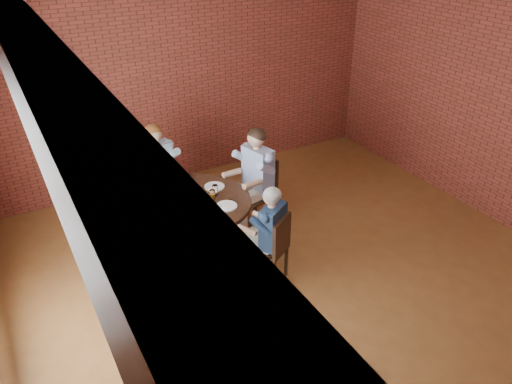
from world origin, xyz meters
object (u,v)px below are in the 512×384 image
chair_a (260,188)px  diner_c (98,225)px  diner_b (158,173)px  chair_d (182,275)px  chair_b (157,182)px  chair_e (274,246)px  chair_c (92,238)px  dining_table (192,217)px  smartphone (232,202)px  diner_e (268,235)px  diner_d (182,259)px  diner_a (254,178)px

chair_a → diner_c: 2.22m
diner_b → chair_d: 2.03m
chair_b → chair_e: size_ratio=1.10×
chair_c → dining_table: bearing=-90.0°
chair_a → chair_e: chair_a is taller
chair_a → smartphone: size_ratio=7.25×
chair_b → diner_c: bearing=-141.3°
chair_a → diner_b: 1.41m
dining_table → chair_b: size_ratio=1.53×
chair_d → diner_e: diner_e is taller
dining_table → diner_c: bearing=172.2°
diner_d → smartphone: 1.11m
chair_b → diner_c: diner_c is taller
chair_e → smartphone: bearing=-107.5°
chair_c → diner_e: diner_e is taller
dining_table → chair_e: chair_e is taller
chair_b → chair_c: bearing=-143.9°
diner_d → diner_c: bearing=-31.1°
diner_e → chair_a: bearing=-146.3°
diner_d → chair_a: bearing=-116.1°
diner_a → chair_c: 2.21m
diner_a → diner_d: bearing=-65.7°
chair_a → dining_table: bearing=-90.0°
diner_a → diner_e: 1.24m
chair_b → diner_b: 0.20m
chair_d → diner_e: bearing=-149.7°
chair_d → chair_b: bearing=-74.0°
diner_e → smartphone: diner_e is taller
chair_a → chair_e: (-0.50, -1.24, -0.04)m
diner_a → diner_e: bearing=-33.9°
diner_c → smartphone: 1.59m
diner_b → diner_c: bearing=-144.5°
diner_e → diner_a: bearing=-142.8°
diner_c → diner_d: (0.63, -1.05, -0.02)m
dining_table → chair_e: (0.61, -0.99, -0.04)m
chair_c → chair_d: (0.67, -1.13, -0.01)m
diner_d → chair_e: 1.10m
diner_b → chair_b: bearing=90.0°
chair_b → chair_d: 2.11m
chair_a → chair_e: 1.34m
diner_a → chair_c: size_ratio=1.51×
diner_e → dining_table: bearing=-90.0°
chair_b → diner_a: bearing=-42.3°
diner_a → diner_c: size_ratio=1.06×
chair_d → smartphone: chair_d is taller
chair_a → chair_c: 2.30m
dining_table → diner_e: 1.09m
chair_c → chair_e: size_ratio=1.06×
chair_a → diner_c: size_ratio=0.74×
chair_c → diner_d: diner_d is taller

